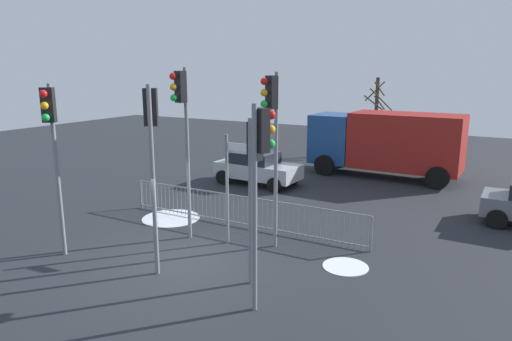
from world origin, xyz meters
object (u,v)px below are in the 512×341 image
at_px(car_silver_near, 257,167).
at_px(traffic_light_mid_left, 51,133).
at_px(traffic_light_rear_left, 272,122).
at_px(traffic_light_foreground_right, 260,162).
at_px(traffic_light_mid_right, 182,116).
at_px(traffic_light_rear_right, 152,137).
at_px(direction_sign_post, 229,184).
at_px(bare_tree_centre, 376,113).
at_px(delivery_truck, 386,141).
at_px(traffic_light_foreground_left, 254,164).

bearing_deg(car_silver_near, traffic_light_mid_left, -91.48).
distance_m(traffic_light_rear_left, traffic_light_foreground_right, 3.51).
distance_m(traffic_light_mid_right, car_silver_near, 7.79).
xyz_separation_m(traffic_light_rear_left, traffic_light_mid_left, (-4.79, -3.41, -0.20)).
xyz_separation_m(traffic_light_rear_right, direction_sign_post, (0.58, 2.53, -1.65)).
bearing_deg(direction_sign_post, bare_tree_centre, 86.04).
distance_m(direction_sign_post, delivery_truck, 11.17).
height_order(traffic_light_mid_right, traffic_light_rear_left, traffic_light_mid_right).
bearing_deg(traffic_light_mid_left, car_silver_near, -126.70).
xyz_separation_m(traffic_light_foreground_left, traffic_light_rear_right, (-2.44, -0.72, 0.53)).
bearing_deg(delivery_truck, traffic_light_mid_left, 70.70).
bearing_deg(bare_tree_centre, traffic_light_foreground_right, -82.20).
distance_m(direction_sign_post, bare_tree_centre, 17.10).
relative_size(traffic_light_mid_left, delivery_truck, 0.67).
height_order(traffic_light_foreground_left, traffic_light_rear_right, traffic_light_rear_right).
height_order(traffic_light_foreground_left, traffic_light_rear_left, traffic_light_rear_left).
xyz_separation_m(car_silver_near, bare_tree_centre, (2.62, 10.35, 1.73)).
xyz_separation_m(traffic_light_mid_right, traffic_light_foreground_right, (3.97, -2.57, -0.50)).
height_order(traffic_light_mid_left, traffic_light_foreground_right, traffic_light_mid_left).
bearing_deg(bare_tree_centre, car_silver_near, -104.21).
bearing_deg(traffic_light_foreground_right, direction_sign_post, 155.78).
xyz_separation_m(traffic_light_rear_right, traffic_light_foreground_right, (3.17, -0.35, -0.23)).
distance_m(traffic_light_foreground_right, car_silver_near, 11.29).
bearing_deg(bare_tree_centre, traffic_light_rear_right, -91.27).
bearing_deg(traffic_light_mid_left, traffic_light_rear_left, -176.69).
xyz_separation_m(traffic_light_mid_left, direction_sign_post, (3.55, 3.08, -1.64)).
height_order(traffic_light_rear_right, direction_sign_post, traffic_light_rear_right).
xyz_separation_m(traffic_light_mid_right, traffic_light_rear_left, (2.61, 0.64, -0.09)).
bearing_deg(traffic_light_foreground_left, traffic_light_foreground_right, -47.11).
height_order(direction_sign_post, car_silver_near, direction_sign_post).
height_order(traffic_light_foreground_left, traffic_light_mid_left, traffic_light_mid_left).
relative_size(car_silver_near, delivery_truck, 0.55).
bearing_deg(bare_tree_centre, traffic_light_foreground_left, -83.94).
bearing_deg(traffic_light_foreground_left, bare_tree_centre, 104.69).
bearing_deg(traffic_light_foreground_left, traffic_light_mid_left, -158.20).
bearing_deg(direction_sign_post, traffic_light_mid_right, -171.58).
bearing_deg(car_silver_near, traffic_light_foreground_right, -57.79).
height_order(traffic_light_rear_right, delivery_truck, traffic_light_rear_right).
bearing_deg(delivery_truck, traffic_light_foreground_left, 91.66).
height_order(traffic_light_mid_left, car_silver_near, traffic_light_mid_left).
distance_m(traffic_light_foreground_right, bare_tree_centre, 20.17).
bearing_deg(delivery_truck, car_silver_near, 44.16).
bearing_deg(traffic_light_mid_right, traffic_light_rear_left, -149.52).
bearing_deg(traffic_light_rear_left, traffic_light_mid_left, 62.75).
bearing_deg(traffic_light_rear_right, delivery_truck, 48.29).
height_order(traffic_light_mid_right, delivery_truck, traffic_light_mid_right).
bearing_deg(direction_sign_post, traffic_light_mid_left, -143.47).
bearing_deg(direction_sign_post, traffic_light_foreground_left, -48.55).
bearing_deg(traffic_light_rear_right, direction_sign_post, 46.03).
bearing_deg(direction_sign_post, delivery_truck, 75.55).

